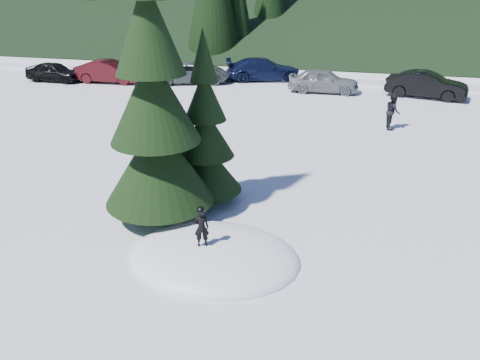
% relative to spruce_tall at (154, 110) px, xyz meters
% --- Properties ---
extents(ground, '(200.00, 200.00, 0.00)m').
position_rel_spruce_tall_xyz_m(ground, '(2.20, -1.80, -3.32)').
color(ground, white).
rests_on(ground, ground).
extents(snow_mound, '(4.48, 3.52, 0.96)m').
position_rel_spruce_tall_xyz_m(snow_mound, '(2.20, -1.80, -3.32)').
color(snow_mound, white).
rests_on(snow_mound, ground).
extents(spruce_tall, '(3.20, 3.20, 8.60)m').
position_rel_spruce_tall_xyz_m(spruce_tall, '(0.00, 0.00, 0.00)').
color(spruce_tall, black).
rests_on(spruce_tall, ground).
extents(spruce_short, '(2.20, 2.20, 5.37)m').
position_rel_spruce_tall_xyz_m(spruce_short, '(1.00, 1.40, -1.22)').
color(spruce_short, black).
rests_on(spruce_short, ground).
extents(child_skier, '(0.43, 0.35, 1.02)m').
position_rel_spruce_tall_xyz_m(child_skier, '(1.96, -2.02, -2.33)').
color(child_skier, black).
rests_on(child_skier, snow_mound).
extents(adult_0, '(0.74, 0.89, 1.70)m').
position_rel_spruce_tall_xyz_m(adult_0, '(7.10, 10.93, -2.47)').
color(adult_0, black).
rests_on(adult_0, ground).
extents(car_0, '(3.91, 1.64, 1.32)m').
position_rel_spruce_tall_xyz_m(car_0, '(-14.83, 16.55, -2.66)').
color(car_0, black).
rests_on(car_0, ground).
extents(car_1, '(4.60, 1.82, 1.49)m').
position_rel_spruce_tall_xyz_m(car_1, '(-10.97, 17.14, -2.57)').
color(car_1, '#370A0E').
rests_on(car_1, ground).
extents(car_2, '(5.41, 3.64, 1.38)m').
position_rel_spruce_tall_xyz_m(car_2, '(-5.43, 18.50, -2.63)').
color(car_2, '#4B4F53').
rests_on(car_2, ground).
extents(car_3, '(5.57, 3.53, 1.50)m').
position_rel_spruce_tall_xyz_m(car_3, '(-1.03, 20.45, -2.57)').
color(car_3, black).
rests_on(car_3, ground).
extents(car_4, '(4.33, 1.81, 1.46)m').
position_rel_spruce_tall_xyz_m(car_4, '(3.30, 17.75, -2.59)').
color(car_4, gray).
rests_on(car_4, ground).
extents(car_5, '(4.85, 2.61, 1.52)m').
position_rel_spruce_tall_xyz_m(car_5, '(9.34, 17.90, -2.56)').
color(car_5, black).
rests_on(car_5, ground).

